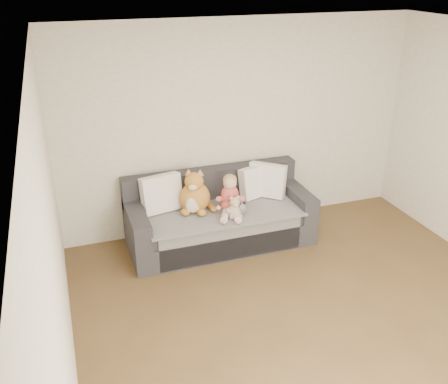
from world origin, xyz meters
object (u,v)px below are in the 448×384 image
(teddy_bear, at_px, (235,209))
(plush_cat, at_px, (195,195))
(sippy_cup, at_px, (239,210))
(toddler, at_px, (230,197))
(sofa, at_px, (219,219))

(teddy_bear, bearing_deg, plush_cat, 143.17)
(sippy_cup, bearing_deg, toddler, 131.65)
(toddler, distance_m, sippy_cup, 0.18)
(sofa, xyz_separation_m, plush_cat, (-0.30, -0.01, 0.36))
(toddler, bearing_deg, plush_cat, 172.92)
(plush_cat, relative_size, teddy_bear, 2.03)
(plush_cat, xyz_separation_m, sippy_cup, (0.46, -0.26, -0.14))
(sofa, distance_m, toddler, 0.41)
(sippy_cup, bearing_deg, plush_cat, 150.17)
(sofa, xyz_separation_m, toddler, (0.08, -0.18, 0.36))
(sofa, height_order, sippy_cup, sofa)
(sofa, xyz_separation_m, teddy_bear, (0.09, -0.32, 0.27))
(sofa, height_order, plush_cat, plush_cat)
(plush_cat, bearing_deg, teddy_bear, -14.70)
(sippy_cup, bearing_deg, teddy_bear, -148.58)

